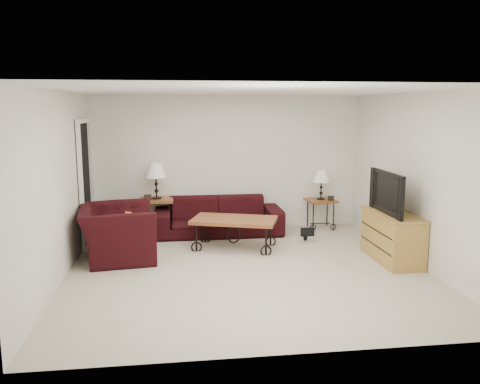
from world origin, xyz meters
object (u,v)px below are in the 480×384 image
lamp_left (156,181)px  lamp_right (321,185)px  backpack (306,228)px  sofa (219,216)px  coffee_table (234,233)px  television (393,192)px  armchair (117,233)px  tv_stand (392,237)px  side_table_right (320,214)px  side_table_left (157,216)px

lamp_left → lamp_right: bearing=0.0°
backpack → sofa: bearing=148.3°
coffee_table → television: bearing=-22.6°
lamp_right → coffee_table: bearing=-147.5°
lamp_left → armchair: 1.65m
sofa → tv_stand: tv_stand is taller
lamp_right → side_table_right: bearing=0.0°
side_table_left → armchair: size_ratio=0.52×
side_table_right → coffee_table: (-1.79, -1.14, -0.03)m
side_table_left → backpack: side_table_left is taller
coffee_table → side_table_left: bearing=138.3°
coffee_table → backpack: (1.28, 0.31, -0.02)m
television → sofa: bearing=-128.1°
armchair → television: (4.08, -0.64, 0.64)m
side_table_right → lamp_right: bearing=0.0°
side_table_left → armchair: armchair is taller
side_table_left → lamp_left: lamp_left is taller
side_table_right → lamp_left: (-3.07, -0.00, 0.70)m
television → coffee_table: bearing=-112.6°
armchair → lamp_right: bearing=-75.6°
backpack → tv_stand: bearing=-58.8°
side_table_right → lamp_left: size_ratio=0.86×
armchair → backpack: 3.17m
side_table_right → lamp_left: bearing=-180.0°
lamp_right → coffee_table: (-1.79, -1.14, -0.59)m
lamp_left → television: television is taller
tv_stand → lamp_left: bearing=149.6°
sofa → lamp_left: bearing=170.8°
lamp_left → side_table_left: bearing=0.0°
sofa → television: (2.43, -1.90, 0.71)m
tv_stand → lamp_right: bearing=103.1°
side_table_left → tv_stand: 4.12m
side_table_left → sofa: bearing=-9.2°
coffee_table → lamp_right: bearing=32.5°
lamp_left → coffee_table: bearing=-41.7°
armchair → tv_stand: size_ratio=1.02×
tv_stand → television: size_ratio=1.12×
television → backpack: television is taller
television → side_table_left: bearing=-120.5°
lamp_left → lamp_right: 3.08m
lamp_left → television: 4.11m
side_table_left → side_table_right: side_table_left is taller
armchair → side_table_right: bearing=-75.6°
television → backpack: (-0.98, 1.25, -0.81)m
coffee_table → backpack: 1.32m
side_table_right → tv_stand: 2.14m
side_table_right → television: 2.27m
lamp_right → tv_stand: 2.19m
television → armchair: bearing=-98.9°
sofa → backpack: size_ratio=4.97×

